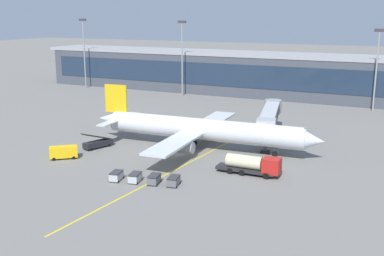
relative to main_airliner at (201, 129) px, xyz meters
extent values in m
plane|color=slate|center=(-2.48, -5.36, -3.99)|extent=(700.00, 700.00, 0.00)
cube|color=yellow|center=(2.39, -3.36, -3.98)|extent=(6.69, 79.77, 0.01)
cube|color=#424751|center=(10.10, 66.57, 2.44)|extent=(196.53, 16.67, 12.86)
cube|color=#1E2D42|center=(10.10, 58.18, 3.08)|extent=(190.63, 0.16, 7.20)
cube|color=#99999E|center=(10.10, 66.57, 9.37)|extent=(200.46, 17.01, 1.00)
cylinder|color=silver|center=(0.28, 0.02, -0.15)|extent=(40.33, 6.21, 3.94)
cylinder|color=silver|center=(0.28, 0.02, 0.21)|extent=(39.52, 6.01, 3.78)
cone|color=silver|center=(21.71, 1.24, -0.15)|extent=(4.14, 3.96, 3.74)
cone|color=silver|center=(-21.34, -1.22, 0.25)|extent=(4.91, 3.61, 3.35)
cube|color=gold|center=(-19.27, -1.10, 4.78)|extent=(5.13, 0.65, 5.91)
cube|color=silver|center=(-19.00, 2.86, 0.44)|extent=(2.35, 6.40, 0.24)
cube|color=silver|center=(-18.55, -5.00, 0.44)|extent=(2.35, 6.40, 0.24)
cube|color=silver|center=(-1.81, 10.32, -0.44)|extent=(5.75, 17.12, 0.40)
cube|color=silver|center=(-0.62, -10.46, -0.44)|extent=(5.75, 17.12, 0.40)
cylinder|color=#939399|center=(-0.63, 7.34, -1.82)|extent=(3.15, 2.33, 2.17)
cylinder|color=#939399|center=(0.20, -7.37, -1.82)|extent=(3.15, 2.33, 2.17)
cylinder|color=black|center=(14.72, 0.84, -3.49)|extent=(1.02, 0.46, 1.00)
cylinder|color=slate|center=(14.72, 0.84, -2.55)|extent=(0.20, 0.20, 1.87)
cylinder|color=black|center=(-2.22, 1.65, -3.49)|extent=(1.02, 0.46, 1.00)
cylinder|color=slate|center=(-2.22, 1.65, -2.55)|extent=(0.20, 0.20, 1.87)
cylinder|color=black|center=(-2.02, -1.89, -3.49)|extent=(1.02, 0.46, 1.00)
cylinder|color=slate|center=(-2.02, -1.89, -2.55)|extent=(0.20, 0.20, 1.87)
cube|color=#B2B7BC|center=(10.03, 12.96, 1.15)|extent=(7.50, 21.04, 2.80)
cube|color=#232328|center=(10.08, 12.97, 1.15)|extent=(6.89, 17.80, 1.54)
cube|color=#9EA3A8|center=(12.32, 2.77, 1.15)|extent=(4.21, 3.91, 2.94)
cylinder|color=#4C4C51|center=(12.32, 2.77, -2.12)|extent=(0.70, 0.70, 3.74)
cube|color=#262628|center=(12.32, 2.77, -3.84)|extent=(2.15, 2.15, 0.30)
cylinder|color=gray|center=(7.74, 23.15, 1.15)|extent=(3.90, 3.90, 3.08)
cylinder|color=gray|center=(7.74, 23.15, -2.12)|extent=(1.80, 1.80, 3.74)
cube|color=#232326|center=(13.13, -10.73, -3.24)|extent=(10.05, 2.71, 0.50)
cube|color=#B21E19|center=(17.53, -10.64, -1.99)|extent=(2.85, 2.56, 2.50)
cube|color=black|center=(18.79, -10.61, -1.49)|extent=(0.21, 2.30, 1.12)
cylinder|color=beige|center=(12.85, -10.73, -1.89)|extent=(6.04, 2.32, 2.20)
cylinder|color=black|center=(16.95, -9.46, -3.49)|extent=(1.01, 0.37, 1.00)
cylinder|color=black|center=(16.99, -11.83, -3.49)|extent=(1.01, 0.37, 1.00)
cylinder|color=black|center=(12.81, -9.55, -3.49)|extent=(1.01, 0.37, 1.00)
cylinder|color=black|center=(12.86, -11.92, -3.49)|extent=(1.01, 0.37, 1.00)
cylinder|color=black|center=(10.71, -9.59, -3.49)|extent=(1.01, 0.37, 1.00)
cylinder|color=black|center=(10.76, -11.96, -3.49)|extent=(1.01, 0.37, 1.00)
cube|color=yellow|center=(-20.11, -17.24, -2.69)|extent=(5.17, 4.83, 2.00)
cube|color=black|center=(-19.15, -16.44, -2.34)|extent=(2.56, 2.57, 0.60)
cylinder|color=black|center=(-19.38, -15.39, -3.69)|extent=(0.62, 0.58, 0.60)
cylinder|color=black|center=(-18.16, -16.83, -3.69)|extent=(0.62, 0.58, 0.60)
cylinder|color=black|center=(-22.05, -17.65, -3.69)|extent=(0.62, 0.58, 0.60)
cylinder|color=black|center=(-20.83, -19.09, -3.69)|extent=(0.62, 0.58, 0.60)
cube|color=black|center=(-18.84, -8.58, -3.14)|extent=(3.70, 6.29, 1.10)
cube|color=black|center=(-18.84, -8.58, -1.69)|extent=(3.44, 6.96, 2.38)
cylinder|color=black|center=(-18.99, -6.32, -3.69)|extent=(0.43, 0.65, 0.60)
cylinder|color=black|center=(-17.37, -6.86, -3.69)|extent=(0.43, 0.65, 0.60)
cylinder|color=black|center=(-20.32, -10.31, -3.69)|extent=(0.43, 0.65, 0.60)
cylinder|color=black|center=(-18.70, -10.85, -3.69)|extent=(0.43, 0.65, 0.60)
cube|color=#B2B7BC|center=(-4.49, -22.90, -3.26)|extent=(1.98, 2.84, 1.10)
cube|color=#333338|center=(-4.49, -22.90, -2.56)|extent=(2.02, 2.90, 0.10)
cylinder|color=black|center=(-5.43, -22.03, -3.81)|extent=(0.19, 0.38, 0.36)
cylinder|color=black|center=(-3.96, -21.73, -3.81)|extent=(0.19, 0.38, 0.36)
cylinder|color=black|center=(-5.02, -24.07, -3.81)|extent=(0.19, 0.38, 0.36)
cylinder|color=black|center=(-3.55, -23.77, -3.81)|extent=(0.19, 0.38, 0.36)
cube|color=#B2B7BC|center=(-1.36, -22.27, -3.26)|extent=(1.98, 2.84, 1.10)
cube|color=#333338|center=(-1.36, -22.27, -2.56)|extent=(2.02, 2.90, 0.10)
cylinder|color=black|center=(-2.30, -21.40, -3.81)|extent=(0.19, 0.38, 0.36)
cylinder|color=black|center=(-0.83, -21.10, -3.81)|extent=(0.19, 0.38, 0.36)
cylinder|color=black|center=(-1.89, -23.44, -3.81)|extent=(0.19, 0.38, 0.36)
cylinder|color=black|center=(-0.42, -23.14, -3.81)|extent=(0.19, 0.38, 0.36)
cube|color=#595B60|center=(1.78, -21.64, -3.26)|extent=(1.98, 2.84, 1.10)
cube|color=#333338|center=(1.78, -21.64, -2.56)|extent=(2.02, 2.90, 0.10)
cylinder|color=black|center=(0.84, -20.77, -3.81)|extent=(0.19, 0.38, 0.36)
cylinder|color=black|center=(2.31, -20.47, -3.81)|extent=(0.19, 0.38, 0.36)
cylinder|color=black|center=(1.25, -22.81, -3.81)|extent=(0.19, 0.38, 0.36)
cylinder|color=black|center=(2.72, -22.51, -3.81)|extent=(0.19, 0.38, 0.36)
cube|color=#595B60|center=(4.92, -21.01, -3.26)|extent=(1.98, 2.84, 1.10)
cube|color=#333338|center=(4.92, -21.01, -2.56)|extent=(2.02, 2.90, 0.10)
cylinder|color=black|center=(3.98, -20.14, -3.81)|extent=(0.19, 0.38, 0.36)
cylinder|color=black|center=(5.45, -19.84, -3.81)|extent=(0.19, 0.38, 0.36)
cylinder|color=black|center=(4.39, -22.18, -3.81)|extent=(0.19, 0.38, 0.36)
cylinder|color=black|center=(5.86, -21.88, -3.81)|extent=(0.19, 0.38, 0.36)
cylinder|color=gray|center=(-71.26, 54.57, 7.88)|extent=(0.44, 0.44, 23.73)
cube|color=#333338|center=(-71.26, 54.57, 20.15)|extent=(2.80, 0.50, 0.80)
cylinder|color=gray|center=(-31.96, 54.57, 7.66)|extent=(0.44, 0.44, 23.29)
cube|color=#333338|center=(-31.96, 54.57, 19.71)|extent=(2.80, 0.50, 0.80)
cylinder|color=gray|center=(27.00, 54.57, 6.76)|extent=(0.44, 0.44, 21.49)
cube|color=#333338|center=(27.00, 54.57, 17.90)|extent=(2.80, 0.50, 0.80)
camera|label=1|loc=(37.80, -82.49, 22.02)|focal=44.30mm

